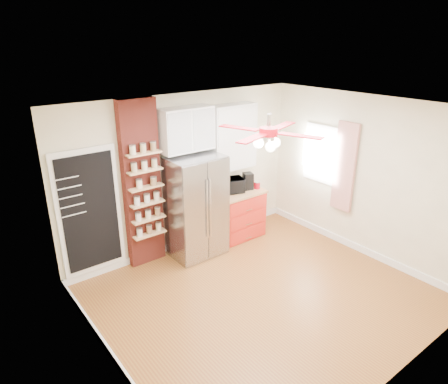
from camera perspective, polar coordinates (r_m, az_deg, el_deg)
floor at (r=6.05m, az=5.42°, el=-14.47°), size 4.50×4.50×0.00m
ceiling at (r=4.99m, az=6.51°, el=11.60°), size 4.50×4.50×0.00m
wall_back at (r=6.86m, az=-5.62°, el=2.67°), size 4.50×0.02×2.70m
wall_front at (r=4.34m, az=24.68°, el=-11.03°), size 4.50×0.02×2.70m
wall_left at (r=4.31m, az=-16.79°, el=-10.11°), size 0.02×4.00×2.70m
wall_right at (r=7.03m, az=19.39°, el=2.01°), size 0.02×4.00×2.70m
chalkboard at (r=6.24m, az=-18.63°, el=-2.77°), size 0.95×0.05×1.95m
brick_pillar at (r=6.41m, az=-11.66°, el=0.96°), size 0.60×0.16×2.70m
fridge at (r=6.71m, az=-4.14°, el=-2.05°), size 0.90×0.70×1.75m
upper_glass_cabinet at (r=6.47m, az=-5.41°, el=8.92°), size 0.90×0.35×0.70m
red_cabinet at (r=7.45m, az=1.94°, el=-3.11°), size 0.94×0.64×0.90m
upper_shelf_unit at (r=7.11m, az=1.20°, el=7.85°), size 0.90×0.30×1.15m
window at (r=7.45m, az=13.77°, el=5.29°), size 0.04×0.75×1.05m
curtain at (r=7.13m, az=16.85°, el=3.41°), size 0.06×0.40×1.55m
ceiling_fan at (r=5.04m, az=6.38°, el=8.50°), size 1.40×1.40×0.44m
toaster_oven at (r=7.18m, az=0.89°, el=0.94°), size 0.54×0.45×0.26m
coffee_maker at (r=7.34m, az=3.42°, el=1.57°), size 0.21×0.22×0.31m
canister_left at (r=7.40m, az=4.74°, el=0.95°), size 0.14×0.14×0.12m
canister_right at (r=7.51m, az=3.99°, el=1.26°), size 0.11×0.11×0.13m
pantry_jar_oats at (r=6.21m, az=-12.02°, el=1.12°), size 0.12×0.12×0.13m
pantry_jar_beans at (r=6.29m, az=-10.04°, el=1.50°), size 0.11×0.11×0.12m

